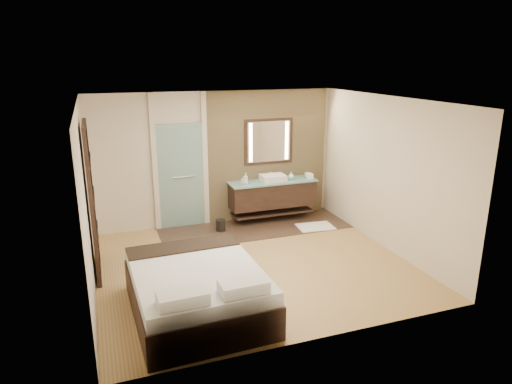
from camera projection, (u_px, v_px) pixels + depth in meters
name	position (u px, v px, depth m)	size (l,w,h in m)	color
floor	(253.00, 264.00, 7.61)	(5.00, 5.00, 0.00)	olive
tile_strip	(255.00, 228.00, 9.25)	(3.80, 1.30, 0.01)	#33221B
stone_wall	(268.00, 155.00, 9.58)	(2.60, 0.08, 2.70)	tan
vanity	(272.00, 194.00, 9.54)	(1.85, 0.55, 0.88)	black
mirror_unit	(269.00, 141.00, 9.45)	(1.06, 0.04, 0.96)	black
frosted_door	(181.00, 172.00, 9.04)	(1.10, 0.12, 2.70)	#B8E9E4
shoji_partition	(92.00, 200.00, 7.03)	(0.06, 1.20, 2.40)	black
bed	(197.00, 290.00, 6.09)	(1.72, 2.13, 0.80)	black
bath_mat	(315.00, 227.00, 9.26)	(0.72, 0.50, 0.02)	white
waste_bin	(221.00, 225.00, 9.06)	(0.19, 0.19, 0.23)	black
tissue_box	(310.00, 176.00, 9.63)	(0.12, 0.12, 0.10)	white
soap_bottle_a	(246.00, 179.00, 9.17)	(0.09, 0.09, 0.23)	silver
soap_bottle_b	(243.00, 180.00, 9.21)	(0.07, 0.07, 0.15)	#B2B2B2
soap_bottle_c	(291.00, 176.00, 9.57)	(0.12, 0.12, 0.15)	#BFF0E6
cup	(308.00, 175.00, 9.74)	(0.13, 0.13, 0.10)	white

